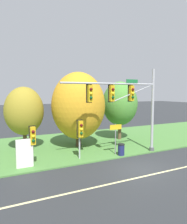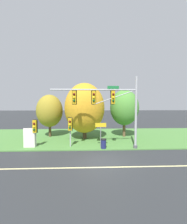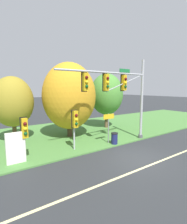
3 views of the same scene
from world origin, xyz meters
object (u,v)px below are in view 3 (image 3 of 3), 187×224
object	(u,v)px
tree_behind_signpost	(107,94)
traffic_signal_mast	(121,90)
tree_nearest_road	(13,102)
tree_left_of_mast	(69,96)
trash_bin	(114,138)
pedestrian_signal_further_along	(75,121)
info_kiosk	(16,148)
route_sign_post	(109,123)
pedestrian_signal_near_kerb	(25,130)

from	to	relation	value
tree_behind_signpost	traffic_signal_mast	bearing A→B (deg)	-117.96
tree_nearest_road	tree_left_of_mast	xyz separation A→B (m)	(4.59, -1.29, 0.40)
tree_left_of_mast	trash_bin	world-z (taller)	tree_left_of_mast
pedestrian_signal_further_along	info_kiosk	size ratio (longest dim) A/B	1.57
pedestrian_signal_further_along	tree_left_of_mast	size ratio (longest dim) A/B	0.43
tree_behind_signpost	info_kiosk	world-z (taller)	tree_behind_signpost
route_sign_post	tree_behind_signpost	size ratio (longest dim) A/B	0.40
traffic_signal_mast	pedestrian_signal_further_along	xyz separation A→B (m)	(-3.83, 0.64, -2.27)
traffic_signal_mast	pedestrian_signal_further_along	distance (m)	4.50
traffic_signal_mast	pedestrian_signal_near_kerb	xyz separation A→B (m)	(-7.32, 0.70, -2.44)
pedestrian_signal_further_along	route_sign_post	distance (m)	3.09
info_kiosk	trash_bin	bearing A→B (deg)	-5.20
route_sign_post	tree_nearest_road	xyz separation A→B (m)	(-6.26, 4.97, 1.69)
traffic_signal_mast	tree_left_of_mast	bearing A→B (deg)	120.15
route_sign_post	tree_nearest_road	size ratio (longest dim) A/B	0.45
pedestrian_signal_near_kerb	tree_behind_signpost	xyz separation A→B (m)	(10.05, 4.45, 1.84)
pedestrian_signal_further_along	tree_nearest_road	world-z (taller)	tree_nearest_road
pedestrian_signal_near_kerb	pedestrian_signal_further_along	xyz separation A→B (m)	(3.49, -0.05, 0.17)
pedestrian_signal_near_kerb	pedestrian_signal_further_along	size ratio (longest dim) A/B	0.93
trash_bin	tree_nearest_road	bearing A→B (deg)	140.05
tree_behind_signpost	route_sign_post	bearing A→B (deg)	-127.22
pedestrian_signal_near_kerb	info_kiosk	distance (m)	1.17
tree_nearest_road	tree_behind_signpost	distance (m)	9.78
traffic_signal_mast	tree_behind_signpost	xyz separation A→B (m)	(2.73, 5.15, -0.60)
pedestrian_signal_further_along	tree_left_of_mast	xyz separation A→B (m)	(1.39, 3.57, 1.65)
tree_nearest_road	trash_bin	xyz separation A→B (m)	(6.49, -5.44, -2.91)
route_sign_post	trash_bin	xyz separation A→B (m)	(0.24, -0.47, -1.22)
traffic_signal_mast	tree_nearest_road	bearing A→B (deg)	141.98
tree_behind_signpost	pedestrian_signal_further_along	bearing A→B (deg)	-145.53
info_kiosk	tree_nearest_road	bearing A→B (deg)	79.92
pedestrian_signal_near_kerb	pedestrian_signal_further_along	bearing A→B (deg)	-0.87
tree_left_of_mast	info_kiosk	distance (m)	7.05
traffic_signal_mast	tree_nearest_road	size ratio (longest dim) A/B	1.52
tree_nearest_road	route_sign_post	bearing A→B (deg)	-38.45
tree_left_of_mast	tree_behind_signpost	distance (m)	5.26
pedestrian_signal_further_along	info_kiosk	distance (m)	4.22
traffic_signal_mast	tree_behind_signpost	distance (m)	5.86
traffic_signal_mast	pedestrian_signal_near_kerb	size ratio (longest dim) A/B	3.01
info_kiosk	traffic_signal_mast	bearing A→B (deg)	-5.28
tree_left_of_mast	trash_bin	distance (m)	5.64
pedestrian_signal_further_along	tree_nearest_road	distance (m)	5.95
tree_left_of_mast	info_kiosk	size ratio (longest dim) A/B	3.60
traffic_signal_mast	pedestrian_signal_further_along	bearing A→B (deg)	170.46
tree_nearest_road	info_kiosk	bearing A→B (deg)	-100.08
tree_behind_signpost	trash_bin	xyz separation A→B (m)	(-3.27, -5.09, -3.34)
tree_left_of_mast	trash_bin	size ratio (longest dim) A/B	7.36
tree_left_of_mast	info_kiosk	xyz separation A→B (m)	(-5.44, -3.48, -2.84)
trash_bin	pedestrian_signal_near_kerb	bearing A→B (deg)	174.63
pedestrian_signal_near_kerb	tree_behind_signpost	bearing A→B (deg)	23.90
tree_nearest_road	tree_behind_signpost	bearing A→B (deg)	-2.04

